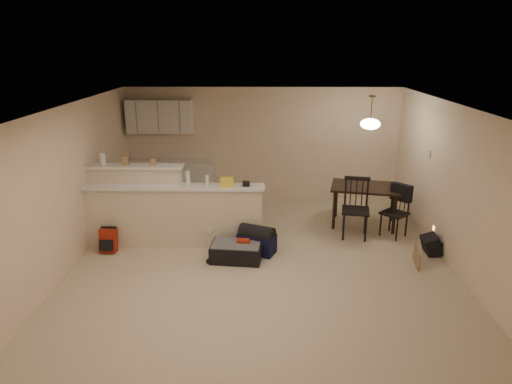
{
  "coord_description": "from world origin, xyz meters",
  "views": [
    {
      "loc": [
        0.0,
        -6.44,
        3.37
      ],
      "look_at": [
        -0.1,
        0.7,
        1.05
      ],
      "focal_mm": 32.0,
      "sensor_mm": 36.0,
      "label": 1
    }
  ],
  "objects_px": {
    "dining_chair_near": "(356,209)",
    "red_backpack": "(108,240)",
    "pendant_lamp": "(370,124)",
    "black_daypack": "(431,245)",
    "dining_chair_far": "(395,212)",
    "suitcase": "(236,252)",
    "dining_table": "(365,191)",
    "navy_duffel": "(257,243)"
  },
  "relations": [
    {
      "from": "pendant_lamp",
      "to": "suitcase",
      "type": "relative_size",
      "value": 0.76
    },
    {
      "from": "dining_table",
      "to": "suitcase",
      "type": "xyz_separation_m",
      "value": [
        -2.39,
        -1.55,
        -0.56
      ]
    },
    {
      "from": "dining_table",
      "to": "red_backpack",
      "type": "height_order",
      "value": "dining_table"
    },
    {
      "from": "dining_table",
      "to": "dining_chair_near",
      "type": "relative_size",
      "value": 1.29
    },
    {
      "from": "red_backpack",
      "to": "navy_duffel",
      "type": "distance_m",
      "value": 2.52
    },
    {
      "from": "black_daypack",
      "to": "dining_chair_far",
      "type": "bearing_deg",
      "value": 33.01
    },
    {
      "from": "dining_chair_near",
      "to": "red_backpack",
      "type": "xyz_separation_m",
      "value": [
        -4.29,
        -0.68,
        -0.34
      ]
    },
    {
      "from": "navy_duffel",
      "to": "black_daypack",
      "type": "bearing_deg",
      "value": 22.96
    },
    {
      "from": "dining_chair_near",
      "to": "suitcase",
      "type": "relative_size",
      "value": 1.35
    },
    {
      "from": "suitcase",
      "to": "black_daypack",
      "type": "relative_size",
      "value": 2.33
    },
    {
      "from": "dining_table",
      "to": "suitcase",
      "type": "distance_m",
      "value": 2.9
    },
    {
      "from": "pendant_lamp",
      "to": "navy_duffel",
      "type": "distance_m",
      "value": 3.03
    },
    {
      "from": "dining_chair_near",
      "to": "dining_chair_far",
      "type": "bearing_deg",
      "value": 14.81
    },
    {
      "from": "dining_chair_near",
      "to": "dining_chair_far",
      "type": "height_order",
      "value": "dining_chair_near"
    },
    {
      "from": "dining_chair_near",
      "to": "black_daypack",
      "type": "xyz_separation_m",
      "value": [
        1.16,
        -0.68,
        -0.39
      ]
    },
    {
      "from": "dining_chair_far",
      "to": "red_backpack",
      "type": "relative_size",
      "value": 2.32
    },
    {
      "from": "dining_chair_near",
      "to": "red_backpack",
      "type": "height_order",
      "value": "dining_chair_near"
    },
    {
      "from": "pendant_lamp",
      "to": "suitcase",
      "type": "height_order",
      "value": "pendant_lamp"
    },
    {
      "from": "suitcase",
      "to": "dining_chair_far",
      "type": "bearing_deg",
      "value": 25.49
    },
    {
      "from": "red_backpack",
      "to": "navy_duffel",
      "type": "bearing_deg",
      "value": 2.41
    },
    {
      "from": "black_daypack",
      "to": "suitcase",
      "type": "bearing_deg",
      "value": 96.7
    },
    {
      "from": "suitcase",
      "to": "black_daypack",
      "type": "xyz_separation_m",
      "value": [
        3.27,
        0.27,
        0.02
      ]
    },
    {
      "from": "pendant_lamp",
      "to": "dining_chair_near",
      "type": "bearing_deg",
      "value": -115.6
    },
    {
      "from": "dining_table",
      "to": "dining_chair_near",
      "type": "bearing_deg",
      "value": -103.57
    },
    {
      "from": "pendant_lamp",
      "to": "dining_chair_far",
      "type": "bearing_deg",
      "value": -51.6
    },
    {
      "from": "red_backpack",
      "to": "pendant_lamp",
      "type": "bearing_deg",
      "value": 18.05
    },
    {
      "from": "black_daypack",
      "to": "red_backpack",
      "type": "bearing_deg",
      "value": 91.96
    },
    {
      "from": "red_backpack",
      "to": "dining_chair_far",
      "type": "bearing_deg",
      "value": 10.74
    },
    {
      "from": "pendant_lamp",
      "to": "dining_chair_near",
      "type": "distance_m",
      "value": 1.59
    },
    {
      "from": "suitcase",
      "to": "red_backpack",
      "type": "xyz_separation_m",
      "value": [
        -2.18,
        0.27,
        0.07
      ]
    },
    {
      "from": "red_backpack",
      "to": "black_daypack",
      "type": "xyz_separation_m",
      "value": [
        5.45,
        0.0,
        -0.05
      ]
    },
    {
      "from": "dining_table",
      "to": "dining_chair_far",
      "type": "height_order",
      "value": "dining_chair_far"
    },
    {
      "from": "dining_chair_near",
      "to": "black_daypack",
      "type": "relative_size",
      "value": 3.15
    },
    {
      "from": "dining_table",
      "to": "pendant_lamp",
      "type": "xyz_separation_m",
      "value": [
        0.0,
        -0.0,
        1.29
      ]
    },
    {
      "from": "dining_table",
      "to": "pendant_lamp",
      "type": "distance_m",
      "value": 1.29
    },
    {
      "from": "red_backpack",
      "to": "navy_duffel",
      "type": "relative_size",
      "value": 0.67
    },
    {
      "from": "dining_table",
      "to": "red_backpack",
      "type": "distance_m",
      "value": 4.78
    },
    {
      "from": "dining_table",
      "to": "red_backpack",
      "type": "bearing_deg",
      "value": -152.33
    },
    {
      "from": "navy_duffel",
      "to": "dining_table",
      "type": "bearing_deg",
      "value": 54.84
    },
    {
      "from": "dining_chair_far",
      "to": "suitcase",
      "type": "height_order",
      "value": "dining_chair_far"
    },
    {
      "from": "dining_table",
      "to": "navy_duffel",
      "type": "height_order",
      "value": "dining_table"
    },
    {
      "from": "dining_table",
      "to": "dining_chair_far",
      "type": "xyz_separation_m",
      "value": [
        0.43,
        -0.55,
        -0.22
      ]
    }
  ]
}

